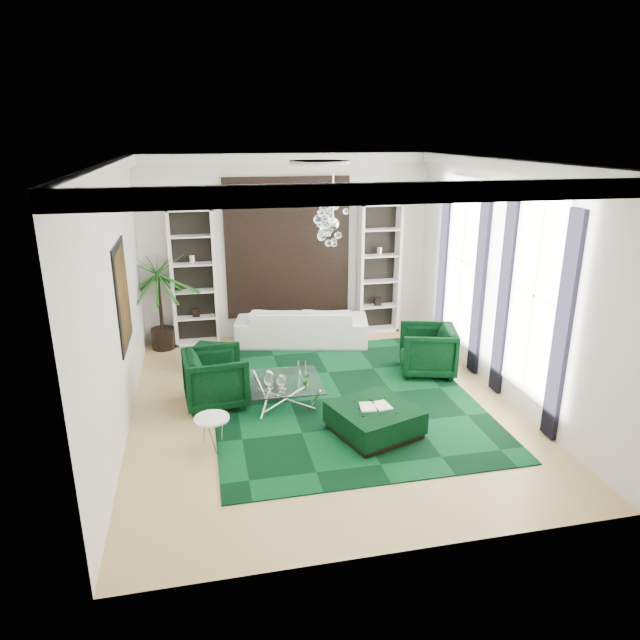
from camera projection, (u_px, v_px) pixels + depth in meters
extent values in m
cube|color=tan|center=(323.00, 405.00, 9.23)|extent=(6.00, 7.00, 0.02)
cube|color=white|center=(324.00, 161.00, 8.02)|extent=(6.00, 7.00, 0.02)
cube|color=silver|center=(287.00, 247.00, 11.88)|extent=(6.00, 0.02, 3.80)
cube|color=silver|center=(404.00, 388.00, 5.37)|extent=(6.00, 0.02, 3.80)
cube|color=silver|center=(115.00, 303.00, 8.02)|extent=(0.02, 7.00, 3.80)
cube|color=silver|center=(505.00, 281.00, 9.23)|extent=(0.02, 7.00, 3.80)
cylinder|color=white|center=(320.00, 162.00, 8.32)|extent=(0.90, 0.90, 0.05)
cube|color=black|center=(288.00, 248.00, 11.84)|extent=(2.50, 0.06, 2.80)
cube|color=black|center=(123.00, 295.00, 8.61)|extent=(0.04, 1.30, 1.60)
cube|color=white|center=(535.00, 296.00, 8.39)|extent=(0.03, 1.10, 2.90)
cube|color=black|center=(563.00, 329.00, 7.73)|extent=(0.07, 0.30, 3.25)
cube|color=black|center=(504.00, 298.00, 9.18)|extent=(0.07, 0.30, 3.25)
cube|color=white|center=(463.00, 261.00, 10.61)|extent=(0.03, 1.10, 2.90)
cube|color=black|center=(480.00, 285.00, 9.96)|extent=(0.07, 0.30, 3.25)
cube|color=black|center=(443.00, 265.00, 11.41)|extent=(0.07, 0.30, 3.25)
cube|color=black|center=(342.00, 397.00, 9.44)|extent=(4.20, 5.00, 0.02)
imported|color=white|center=(302.00, 325.00, 11.80)|extent=(2.84, 1.60, 0.78)
imported|color=black|center=(216.00, 378.00, 9.11)|extent=(1.06, 1.04, 0.89)
imported|color=black|center=(427.00, 350.00, 10.29)|extent=(1.19, 1.17, 0.88)
cube|color=black|center=(213.00, 358.00, 10.64)|extent=(1.05, 1.05, 0.36)
cube|color=black|center=(374.00, 420.00, 8.26)|extent=(1.38, 1.38, 0.44)
cube|color=white|center=(375.00, 406.00, 8.18)|extent=(0.45, 0.30, 0.03)
cylinder|color=white|center=(213.00, 433.00, 7.87)|extent=(0.64, 0.64, 0.47)
imported|color=#175314|center=(306.00, 379.00, 8.93)|extent=(0.13, 0.11, 0.22)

